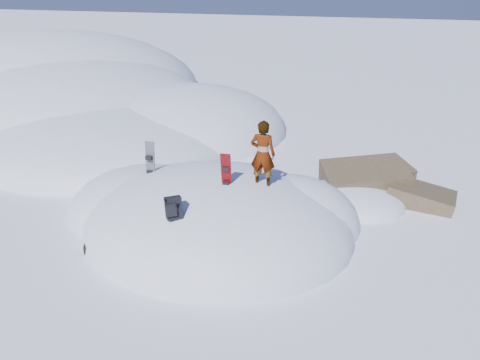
% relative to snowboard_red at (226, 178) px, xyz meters
% --- Properties ---
extents(ground, '(120.00, 120.00, 0.00)m').
position_rel_snowboard_red_xyz_m(ground, '(-0.36, 0.30, -1.63)').
color(ground, white).
rests_on(ground, ground).
extents(snow_mound, '(8.00, 6.00, 3.00)m').
position_rel_snowboard_red_xyz_m(snow_mound, '(-0.53, 0.54, -1.63)').
color(snow_mound, white).
rests_on(snow_mound, ground).
extents(snow_ridge, '(21.50, 18.50, 6.40)m').
position_rel_snowboard_red_xyz_m(snow_ridge, '(-10.79, 10.15, -1.63)').
color(snow_ridge, white).
rests_on(snow_ridge, ground).
extents(rock_outcrop, '(4.68, 4.41, 1.68)m').
position_rel_snowboard_red_xyz_m(rock_outcrop, '(3.36, 3.31, -1.62)').
color(rock_outcrop, brown).
rests_on(rock_outcrop, ground).
extents(snowboard_red, '(0.26, 0.24, 1.31)m').
position_rel_snowboard_red_xyz_m(snowboard_red, '(0.00, 0.00, 0.00)').
color(snowboard_red, '#AF0911').
rests_on(snowboard_red, snow_mound).
extents(snowboard_dark, '(0.27, 0.19, 1.39)m').
position_rel_snowboard_red_xyz_m(snowboard_dark, '(-2.32, 0.73, -0.25)').
color(snowboard_dark, black).
rests_on(snowboard_dark, snow_mound).
extents(backpack, '(0.48, 0.53, 0.58)m').
position_rel_snowboard_red_xyz_m(backpack, '(-0.79, -1.41, -0.20)').
color(backpack, black).
rests_on(backpack, snow_mound).
extents(gear_pile, '(0.87, 0.69, 0.23)m').
position_rel_snowboard_red_xyz_m(gear_pile, '(-2.80, -1.27, -1.52)').
color(gear_pile, black).
rests_on(gear_pile, ground).
extents(person, '(0.62, 0.43, 1.66)m').
position_rel_snowboard_red_xyz_m(person, '(0.79, 0.38, 0.53)').
color(person, slate).
rests_on(person, snow_mound).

